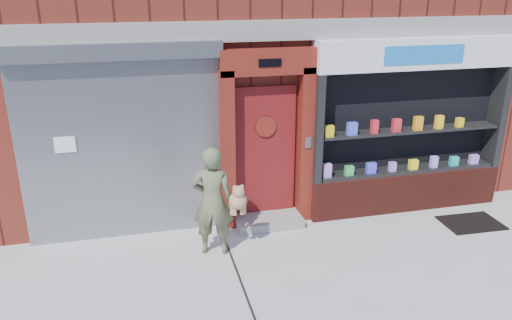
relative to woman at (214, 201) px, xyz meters
name	(u,v)px	position (x,y,z in m)	size (l,w,h in m)	color
ground	(352,274)	(1.75, -1.06, -0.84)	(80.00, 80.00, 0.00)	#9E9E99
shutter_bay	(121,132)	(-1.25, 0.87, 0.88)	(3.10, 0.30, 3.04)	gray
red_door_bay	(267,139)	(1.00, 0.80, 0.62)	(1.52, 0.58, 2.90)	#5B160F
pharmacy_bay	(408,134)	(3.50, 0.75, 0.54)	(3.50, 0.41, 3.00)	#511A13
woman	(214,201)	(0.00, 0.00, 0.00)	(0.82, 0.56, 1.66)	#58603F
doormat	(471,223)	(4.33, -0.11, -0.82)	(0.96, 0.67, 0.02)	black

